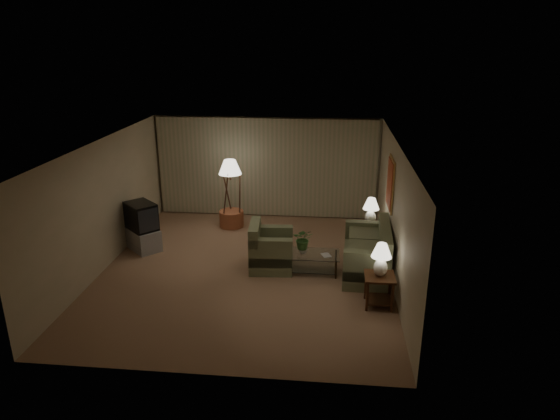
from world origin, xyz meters
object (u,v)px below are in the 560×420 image
object	(u,v)px
armchair	(271,250)
side_table_far	(369,233)
table_lamp_near	(381,257)
vase	(303,250)
ottoman	(232,219)
table_lamp_far	(371,209)
floor_lamp	(231,192)
side_table_near	(379,285)
tv_cabinet	(143,239)
coffee_table	(310,260)
crt_tv	(141,216)
sofa	(366,254)

from	to	relation	value
armchair	side_table_far	xyz separation A→B (m)	(2.14, 1.22, 0.00)
table_lamp_near	vase	world-z (taller)	table_lamp_near
armchair	ottoman	size ratio (longest dim) A/B	1.70
vase	table_lamp_far	bearing A→B (deg)	42.82
floor_lamp	side_table_far	bearing A→B (deg)	-17.39
armchair	table_lamp_near	xyz separation A→B (m)	(2.14, -1.38, 0.58)
side_table_near	armchair	bearing A→B (deg)	147.18
tv_cabinet	side_table_far	bearing A→B (deg)	49.52
table_lamp_near	armchair	bearing A→B (deg)	147.18
coffee_table	tv_cabinet	size ratio (longest dim) A/B	1.25
armchair	tv_cabinet	size ratio (longest dim) A/B	1.09
table_lamp_near	coffee_table	bearing A→B (deg)	136.28
side_table_far	vase	bearing A→B (deg)	-137.18
table_lamp_near	vase	distance (m)	1.98
armchair	floor_lamp	xyz separation A→B (m)	(-1.31, 2.30, 0.53)
crt_tv	floor_lamp	bearing A→B (deg)	86.32
crt_tv	ottoman	xyz separation A→B (m)	(1.75, 1.66, -0.60)
coffee_table	vase	size ratio (longest dim) A/B	7.16
table_lamp_near	coffee_table	xyz separation A→B (m)	(-1.31, 1.25, -0.69)
side_table_near	table_lamp_far	world-z (taller)	table_lamp_far
table_lamp_far	tv_cabinet	distance (m)	5.28
crt_tv	coffee_table	bearing A→B (deg)	31.87
armchair	coffee_table	bearing A→B (deg)	-102.52
sofa	armchair	size ratio (longest dim) A/B	1.82
table_lamp_far	ottoman	size ratio (longest dim) A/B	1.02
armchair	floor_lamp	bearing A→B (deg)	25.83
crt_tv	vase	world-z (taller)	crt_tv
crt_tv	vase	xyz separation A→B (m)	(3.74, -0.80, -0.31)
sofa	vase	bearing A→B (deg)	-82.81
side_table_near	table_lamp_near	world-z (taller)	table_lamp_near
table_lamp_far	floor_lamp	size ratio (longest dim) A/B	0.36
crt_tv	side_table_far	bearing A→B (deg)	49.52
crt_tv	tv_cabinet	bearing A→B (deg)	0.00
sofa	floor_lamp	distance (m)	4.07
table_lamp_near	table_lamp_far	world-z (taller)	table_lamp_far
coffee_table	ottoman	size ratio (longest dim) A/B	1.94
armchair	side_table_near	world-z (taller)	armchair
side_table_near	table_lamp_near	size ratio (longest dim) A/B	0.95
table_lamp_far	sofa	bearing A→B (deg)	-96.84
side_table_far	floor_lamp	distance (m)	3.65
table_lamp_near	ottoman	xyz separation A→B (m)	(-3.45, 3.71, -0.76)
floor_lamp	ottoman	world-z (taller)	floor_lamp
side_table_near	vase	size ratio (longest dim) A/B	3.55
armchair	vase	world-z (taller)	armchair
floor_lamp	vase	distance (m)	3.17
table_lamp_near	sofa	bearing A→B (deg)	96.34
coffee_table	floor_lamp	distance (m)	3.30
side_table_far	table_lamp_far	world-z (taller)	table_lamp_far
sofa	table_lamp_far	distance (m)	1.38
coffee_table	crt_tv	distance (m)	4.01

